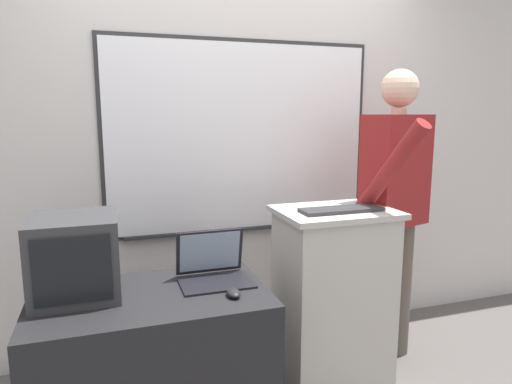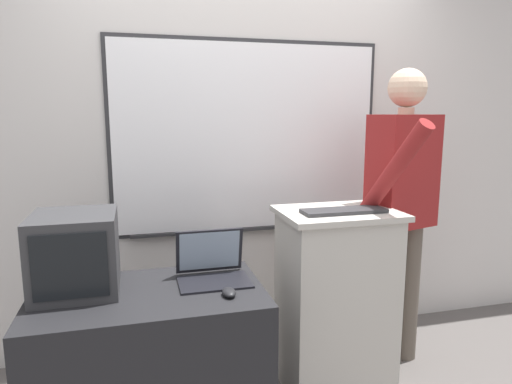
{
  "view_description": "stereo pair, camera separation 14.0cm",
  "coord_description": "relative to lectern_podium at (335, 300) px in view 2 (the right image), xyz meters",
  "views": [
    {
      "loc": [
        -0.81,
        -1.77,
        1.54
      ],
      "look_at": [
        -0.09,
        0.36,
        1.14
      ],
      "focal_mm": 32.0,
      "sensor_mm": 36.0,
      "label": 1
    },
    {
      "loc": [
        -0.67,
        -1.81,
        1.54
      ],
      "look_at": [
        -0.09,
        0.36,
        1.14
      ],
      "focal_mm": 32.0,
      "sensor_mm": 36.0,
      "label": 2
    }
  ],
  "objects": [
    {
      "name": "lectern_podium",
      "position": [
        0.0,
        0.0,
        0.0
      ],
      "size": [
        0.63,
        0.47,
        1.02
      ],
      "color": "#BCB7AD",
      "rests_on": "ground_plane"
    },
    {
      "name": "computer_mouse_by_laptop",
      "position": [
        -0.66,
        -0.3,
        0.23
      ],
      "size": [
        0.06,
        0.1,
        0.03
      ],
      "color": "black",
      "rests_on": "side_desk"
    },
    {
      "name": "laptop",
      "position": [
        -0.7,
        -0.06,
        0.29
      ],
      "size": [
        0.34,
        0.28,
        0.24
      ],
      "color": "black",
      "rests_on": "side_desk"
    },
    {
      "name": "wireless_keyboard",
      "position": [
        0.0,
        -0.06,
        0.52
      ],
      "size": [
        0.45,
        0.14,
        0.02
      ],
      "color": "#2D2D30",
      "rests_on": "lectern_podium"
    },
    {
      "name": "side_desk",
      "position": [
        -1.01,
        -0.16,
        -0.15
      ],
      "size": [
        1.05,
        0.63,
        0.73
      ],
      "color": "black",
      "rests_on": "ground_plane"
    },
    {
      "name": "person_presenter",
      "position": [
        0.46,
        0.12,
        0.52
      ],
      "size": [
        0.58,
        0.64,
        1.78
      ],
      "rotation": [
        0.0,
        0.0,
        0.27
      ],
      "color": "brown",
      "rests_on": "ground_plane"
    },
    {
      "name": "crt_monitor",
      "position": [
        -1.32,
        -0.06,
        0.4
      ],
      "size": [
        0.37,
        0.4,
        0.36
      ],
      "color": "#333335",
      "rests_on": "side_desk"
    },
    {
      "name": "back_wall",
      "position": [
        -0.37,
        0.72,
        0.85
      ],
      "size": [
        6.4,
        0.17,
        2.73
      ],
      "color": "silver",
      "rests_on": "ground_plane"
    }
  ]
}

